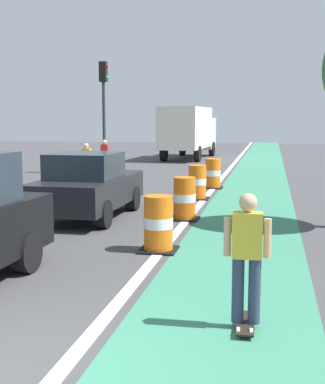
% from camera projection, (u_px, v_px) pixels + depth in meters
% --- Properties ---
extents(bike_lane_strip, '(2.50, 80.00, 0.01)m').
position_uv_depth(bike_lane_strip, '(252.00, 201.00, 16.55)').
color(bike_lane_strip, '#387F60').
rests_on(bike_lane_strip, ground).
extents(lane_divider_stripe, '(0.20, 80.00, 0.01)m').
position_uv_depth(lane_divider_stripe, '(204.00, 199.00, 16.85)').
color(lane_divider_stripe, silver).
rests_on(lane_divider_stripe, ground).
extents(skateboarder_on_lane, '(0.57, 0.81, 1.69)m').
position_uv_depth(skateboarder_on_lane, '(247.00, 257.00, 6.41)').
color(skateboarder_on_lane, black).
rests_on(skateboarder_on_lane, ground).
extents(parked_sedan_second, '(1.98, 4.13, 1.70)m').
position_uv_depth(parked_sedan_second, '(88.00, 186.00, 13.67)').
color(parked_sedan_second, black).
rests_on(parked_sedan_second, ground).
extents(traffic_barrel_front, '(0.73, 0.73, 1.09)m').
position_uv_depth(traffic_barrel_front, '(158.00, 224.00, 10.26)').
color(traffic_barrel_front, orange).
rests_on(traffic_barrel_front, ground).
extents(traffic_barrel_mid, '(0.73, 0.73, 1.09)m').
position_uv_depth(traffic_barrel_mid, '(185.00, 199.00, 13.45)').
color(traffic_barrel_mid, orange).
rests_on(traffic_barrel_mid, ground).
extents(traffic_barrel_back, '(0.73, 0.73, 1.09)m').
position_uv_depth(traffic_barrel_back, '(197.00, 183.00, 16.84)').
color(traffic_barrel_back, orange).
rests_on(traffic_barrel_back, ground).
extents(traffic_barrel_far, '(0.73, 0.73, 1.09)m').
position_uv_depth(traffic_barrel_far, '(213.00, 174.00, 19.48)').
color(traffic_barrel_far, orange).
rests_on(traffic_barrel_far, ground).
extents(delivery_truck_down_block, '(2.73, 7.72, 3.23)m').
position_uv_depth(delivery_truck_down_block, '(189.00, 130.00, 33.33)').
color(delivery_truck_down_block, silver).
rests_on(delivery_truck_down_block, ground).
extents(traffic_light_corner, '(0.41, 0.32, 5.10)m').
position_uv_depth(traffic_light_corner, '(104.00, 97.00, 24.04)').
color(traffic_light_corner, '#2D2D2D').
rests_on(traffic_light_corner, ground).
extents(pedestrian_crossing, '(0.34, 0.20, 1.61)m').
position_uv_depth(pedestrian_crossing, '(105.00, 156.00, 23.67)').
color(pedestrian_crossing, '#33333D').
rests_on(pedestrian_crossing, ground).
extents(pedestrian_waiting, '(0.34, 0.20, 1.61)m').
position_uv_depth(pedestrian_waiting, '(86.00, 162.00, 20.50)').
color(pedestrian_waiting, '#33333D').
rests_on(pedestrian_waiting, ground).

